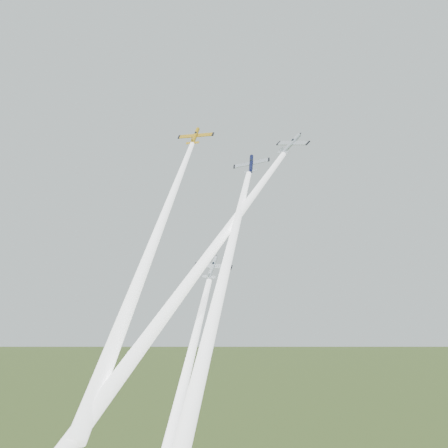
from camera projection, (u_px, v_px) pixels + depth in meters
plane_yellow at (195, 136)px, 122.13m from camera, size 9.81×8.72×6.81m
smoke_trail_yellow at (150, 251)px, 93.42m from camera, size 18.55×47.24×51.92m
plane_navy at (251, 164)px, 103.80m from camera, size 8.83×7.20×6.69m
smoke_trail_navy at (211, 326)px, 73.95m from camera, size 18.46×49.58×54.29m
plane_silver_right at (291, 144)px, 104.31m from camera, size 9.28×7.16×7.50m
smoke_trail_silver_right at (183, 290)px, 82.66m from camera, size 13.61×48.37×51.85m
plane_silver_low at (212, 267)px, 95.77m from camera, size 7.64×7.30×6.06m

